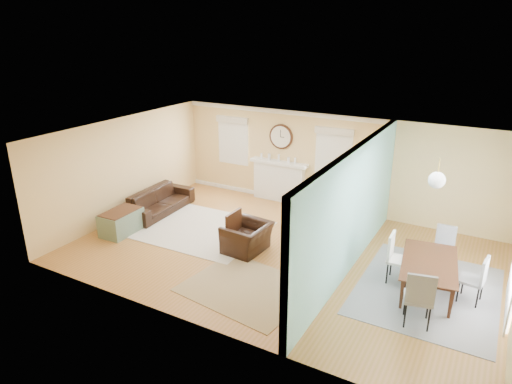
{
  "coord_description": "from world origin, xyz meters",
  "views": [
    {
      "loc": [
        3.93,
        -8.14,
        4.76
      ],
      "look_at": [
        -0.8,
        0.3,
        1.2
      ],
      "focal_mm": 32.0,
      "sensor_mm": 36.0,
      "label": 1
    }
  ],
  "objects_px": {
    "sofa": "(159,201)",
    "dining_table": "(429,277)",
    "eames_chair": "(247,238)",
    "green_chair": "(316,211)",
    "credenza": "(350,231)"
  },
  "relations": [
    {
      "from": "sofa",
      "to": "dining_table",
      "type": "height_order",
      "value": "sofa"
    },
    {
      "from": "sofa",
      "to": "eames_chair",
      "type": "bearing_deg",
      "value": -106.73
    },
    {
      "from": "eames_chair",
      "to": "dining_table",
      "type": "relative_size",
      "value": 0.57
    },
    {
      "from": "sofa",
      "to": "green_chair",
      "type": "bearing_deg",
      "value": -72.56
    },
    {
      "from": "credenza",
      "to": "sofa",
      "type": "bearing_deg",
      "value": -174.38
    },
    {
      "from": "green_chair",
      "to": "dining_table",
      "type": "bearing_deg",
      "value": -178.7
    },
    {
      "from": "dining_table",
      "to": "credenza",
      "type": "bearing_deg",
      "value": 53.38
    },
    {
      "from": "sofa",
      "to": "credenza",
      "type": "bearing_deg",
      "value": -87.04
    },
    {
      "from": "eames_chair",
      "to": "green_chair",
      "type": "height_order",
      "value": "eames_chair"
    },
    {
      "from": "green_chair",
      "to": "dining_table",
      "type": "xyz_separation_m",
      "value": [
        3.09,
        -1.98,
        0.0
      ]
    },
    {
      "from": "sofa",
      "to": "green_chair",
      "type": "height_order",
      "value": "sofa"
    },
    {
      "from": "eames_chair",
      "to": "dining_table",
      "type": "height_order",
      "value": "eames_chair"
    },
    {
      "from": "sofa",
      "to": "eames_chair",
      "type": "height_order",
      "value": "eames_chair"
    },
    {
      "from": "credenza",
      "to": "green_chair",
      "type": "bearing_deg",
      "value": 141.96
    },
    {
      "from": "sofa",
      "to": "dining_table",
      "type": "xyz_separation_m",
      "value": [
        7.02,
        -0.54,
        -0.01
      ]
    }
  ]
}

